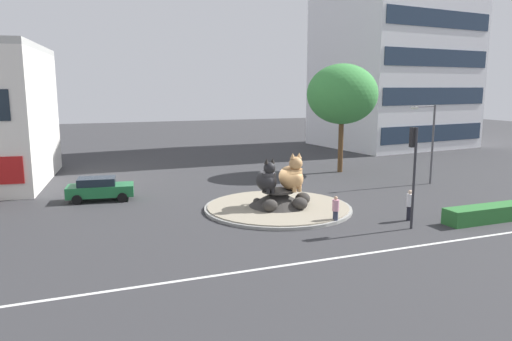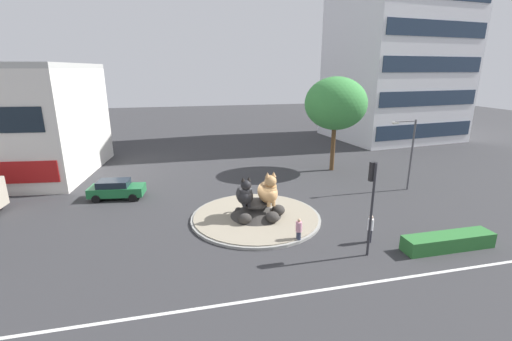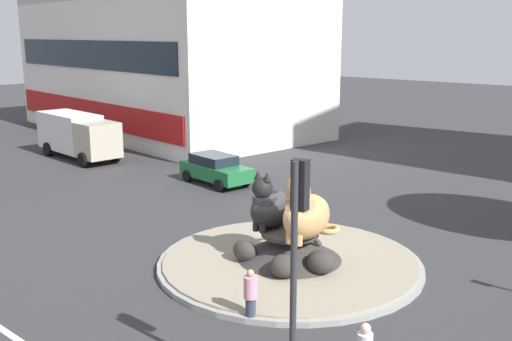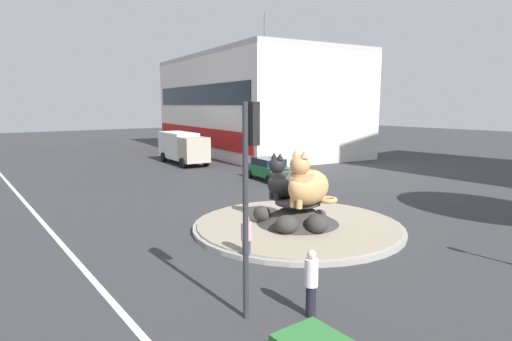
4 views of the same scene
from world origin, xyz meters
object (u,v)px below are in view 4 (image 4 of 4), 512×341
Objects in this scene: pedestrian_white_shirt at (311,281)px; shophouse_block at (253,105)px; delivery_box_truck at (183,147)px; pedestrian_pink_shirt at (246,237)px; cat_statue_calico at (307,185)px; sedan_on_far_lane at (270,169)px; cat_statue_black at (284,181)px; traffic_light_mast at (249,171)px.

shophouse_block is at bearing -80.92° from pedestrian_white_shirt.
shophouse_block is 3.63× the size of delivery_box_truck.
pedestrian_pink_shirt is at bearing -16.94° from delivery_box_truck.
cat_statue_calico is 4.06m from pedestrian_pink_shirt.
pedestrian_white_shirt is 29.41m from delivery_box_truck.
sedan_on_far_lane is (-16.15, 11.50, -0.12)m from pedestrian_white_shirt.
cat_statue_black is at bearing -9.93° from delivery_box_truck.
traffic_light_mast is 29.09m from delivery_box_truck.
shophouse_block is 17.20× the size of pedestrian_pink_shirt.
delivery_box_truck is (4.60, -11.43, -3.80)m from shophouse_block.
pedestrian_pink_shirt is (0.93, -3.73, -1.29)m from cat_statue_calico.
shophouse_block is at bearing 154.79° from sedan_on_far_lane.
cat_statue_black is 30.68m from shophouse_block.
traffic_light_mast is (4.21, -5.98, 1.67)m from cat_statue_calico.
traffic_light_mast is at bearing 42.62° from cat_statue_black.
pedestrian_white_shirt is at bearing -27.82° from sedan_on_far_lane.
pedestrian_pink_shirt is at bearing -59.89° from pedestrian_white_shirt.
shophouse_block is at bearing -127.42° from cat_statue_calico.
cat_statue_black reaches higher than pedestrian_white_shirt.
cat_statue_calico is (1.62, -0.12, 0.10)m from cat_statue_black.
traffic_light_mast reaches higher than pedestrian_white_shirt.
pedestrian_white_shirt is at bearing -27.53° from shophouse_block.
shophouse_block reaches higher than cat_statue_calico.
cat_statue_black is 0.08× the size of shophouse_block.
cat_statue_calico is at bearing 84.70° from cat_statue_black.
delivery_box_truck is at bearing -61.47° from shophouse_block.
cat_statue_calico reaches higher than pedestrian_white_shirt.
cat_statue_calico is at bearing -9.18° from delivery_box_truck.
shophouse_block is at bearing 116.89° from delivery_box_truck.
shophouse_block is 35.10m from pedestrian_pink_shirt.
cat_statue_calico is 12.98m from sedan_on_far_lane.
delivery_box_truck is at bearing -145.24° from pedestrian_pink_shirt.
sedan_on_far_lane is at bearing -164.71° from pedestrian_pink_shirt.
cat_statue_black is at bearing -99.27° from cat_statue_calico.
pedestrian_white_shirt is 4.34m from pedestrian_pink_shirt.
sedan_on_far_lane is at bearing 40.84° from traffic_light_mast.
sedan_on_far_lane is (-11.00, 6.78, -1.28)m from cat_statue_calico.
shophouse_block is (-25.34, 16.96, 3.38)m from cat_statue_black.
cat_statue_black is 0.29× the size of delivery_box_truck.
traffic_light_mast reaches higher than pedestrian_pink_shirt.
cat_statue_black reaches higher than delivery_box_truck.
cat_statue_black reaches higher than sedan_on_far_lane.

